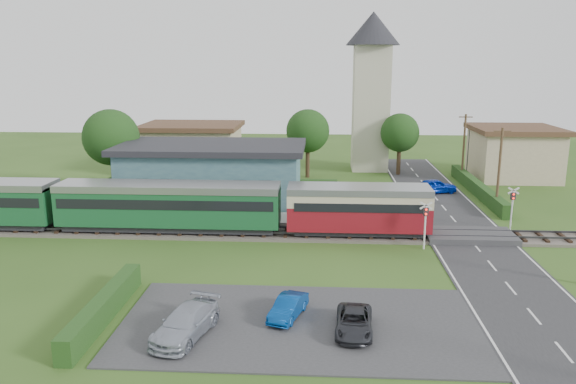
# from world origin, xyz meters

# --- Properties ---
(ground) EXTENTS (120.00, 120.00, 0.00)m
(ground) POSITION_xyz_m (0.00, 0.00, 0.00)
(ground) COLOR #2D4C19
(railway_track) EXTENTS (76.00, 3.20, 0.49)m
(railway_track) POSITION_xyz_m (0.00, 2.00, 0.11)
(railway_track) COLOR #4C443D
(railway_track) RESTS_ON ground
(road) EXTENTS (6.00, 70.00, 0.05)m
(road) POSITION_xyz_m (10.00, 0.00, 0.03)
(road) COLOR #28282B
(road) RESTS_ON ground
(car_park) EXTENTS (17.00, 9.00, 0.08)m
(car_park) POSITION_xyz_m (-1.50, -12.00, 0.04)
(car_park) COLOR #333335
(car_park) RESTS_ON ground
(crossing_deck) EXTENTS (6.20, 3.40, 0.45)m
(crossing_deck) POSITION_xyz_m (10.00, 2.00, 0.23)
(crossing_deck) COLOR #333335
(crossing_deck) RESTS_ON ground
(platform) EXTENTS (30.00, 3.00, 0.45)m
(platform) POSITION_xyz_m (-10.00, 5.20, 0.23)
(platform) COLOR gray
(platform) RESTS_ON ground
(equipment_hut) EXTENTS (2.30, 2.30, 2.55)m
(equipment_hut) POSITION_xyz_m (-18.00, 5.20, 1.75)
(equipment_hut) COLOR #BDB89F
(equipment_hut) RESTS_ON platform
(station_building) EXTENTS (16.00, 9.00, 5.30)m
(station_building) POSITION_xyz_m (-10.00, 10.99, 2.69)
(station_building) COLOR #355A69
(station_building) RESTS_ON ground
(train) EXTENTS (43.20, 2.90, 3.40)m
(train) POSITION_xyz_m (-14.65, 2.00, 2.18)
(train) COLOR #232328
(train) RESTS_ON ground
(church_tower) EXTENTS (6.00, 6.00, 17.60)m
(church_tower) POSITION_xyz_m (5.00, 28.00, 10.23)
(church_tower) COLOR #BDB89F
(church_tower) RESTS_ON ground
(house_west) EXTENTS (10.80, 8.80, 5.50)m
(house_west) POSITION_xyz_m (-15.00, 25.00, 2.79)
(house_west) COLOR tan
(house_west) RESTS_ON ground
(house_east) EXTENTS (8.80, 8.80, 5.50)m
(house_east) POSITION_xyz_m (20.00, 24.00, 2.80)
(house_east) COLOR tan
(house_east) RESTS_ON ground
(hedge_carpark) EXTENTS (0.80, 9.00, 1.20)m
(hedge_carpark) POSITION_xyz_m (-11.00, -12.00, 0.60)
(hedge_carpark) COLOR #193814
(hedge_carpark) RESTS_ON ground
(hedge_roadside) EXTENTS (0.80, 18.00, 1.20)m
(hedge_roadside) POSITION_xyz_m (14.20, 16.00, 0.60)
(hedge_roadside) COLOR #193814
(hedge_roadside) RESTS_ON ground
(hedge_station) EXTENTS (22.00, 0.80, 1.30)m
(hedge_station) POSITION_xyz_m (-10.00, 15.50, 0.65)
(hedge_station) COLOR #193814
(hedge_station) RESTS_ON ground
(tree_a) EXTENTS (5.20, 5.20, 8.00)m
(tree_a) POSITION_xyz_m (-20.00, 14.00, 5.38)
(tree_a) COLOR #332316
(tree_a) RESTS_ON ground
(tree_b) EXTENTS (4.60, 4.60, 7.34)m
(tree_b) POSITION_xyz_m (-2.00, 23.00, 5.02)
(tree_b) COLOR #332316
(tree_b) RESTS_ON ground
(tree_c) EXTENTS (4.20, 4.20, 6.78)m
(tree_c) POSITION_xyz_m (8.00, 25.00, 4.65)
(tree_c) COLOR #332316
(tree_c) RESTS_ON ground
(utility_pole_c) EXTENTS (1.40, 0.22, 7.00)m
(utility_pole_c) POSITION_xyz_m (14.20, 10.00, 3.63)
(utility_pole_c) COLOR #473321
(utility_pole_c) RESTS_ON ground
(utility_pole_d) EXTENTS (1.40, 0.22, 7.00)m
(utility_pole_d) POSITION_xyz_m (14.20, 22.00, 3.63)
(utility_pole_d) COLOR #473321
(utility_pole_d) RESTS_ON ground
(crossing_signal_near) EXTENTS (0.84, 0.28, 3.28)m
(crossing_signal_near) POSITION_xyz_m (6.40, -0.41, 2.14)
(crossing_signal_near) COLOR silver
(crossing_signal_near) RESTS_ON ground
(crossing_signal_far) EXTENTS (0.84, 0.28, 3.28)m
(crossing_signal_far) POSITION_xyz_m (13.60, 4.39, 2.14)
(crossing_signal_far) COLOR silver
(crossing_signal_far) RESTS_ON ground
(streetlamp_west) EXTENTS (0.30, 0.30, 5.15)m
(streetlamp_west) POSITION_xyz_m (-22.00, 20.00, 3.04)
(streetlamp_west) COLOR #3F3F47
(streetlamp_west) RESTS_ON ground
(streetlamp_east) EXTENTS (0.30, 0.30, 5.15)m
(streetlamp_east) POSITION_xyz_m (16.00, 27.00, 3.04)
(streetlamp_east) COLOR #3F3F47
(streetlamp_east) RESTS_ON ground
(car_on_road) EXTENTS (4.31, 2.78, 1.36)m
(car_on_road) POSITION_xyz_m (10.32, 16.00, 0.73)
(car_on_road) COLOR #0223A9
(car_on_road) RESTS_ON road
(car_park_blue) EXTENTS (1.97, 3.31, 1.03)m
(car_park_blue) POSITION_xyz_m (-2.06, -11.36, 0.60)
(car_park_blue) COLOR navy
(car_park_blue) RESTS_ON car_park
(car_park_silver) EXTENTS (2.88, 4.78, 1.30)m
(car_park_silver) POSITION_xyz_m (-6.57, -13.60, 0.73)
(car_park_silver) COLOR #9DA4B2
(car_park_silver) RESTS_ON car_park
(car_park_dark) EXTENTS (1.90, 3.70, 1.00)m
(car_park_dark) POSITION_xyz_m (1.06, -12.73, 0.58)
(car_park_dark) COLOR #27282E
(car_park_dark) RESTS_ON car_park
(pedestrian_near) EXTENTS (0.65, 0.52, 1.54)m
(pedestrian_near) POSITION_xyz_m (-0.99, 4.96, 1.22)
(pedestrian_near) COLOR gray
(pedestrian_near) RESTS_ON platform
(pedestrian_far) EXTENTS (1.06, 1.16, 1.94)m
(pedestrian_far) POSITION_xyz_m (-15.51, 5.24, 1.42)
(pedestrian_far) COLOR gray
(pedestrian_far) RESTS_ON platform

